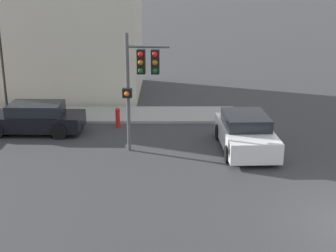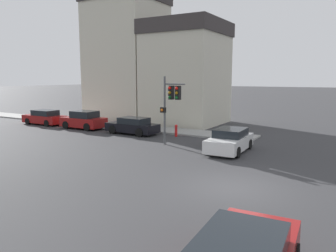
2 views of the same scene
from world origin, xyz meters
name	(u,v)px [view 2 (image 2 of 2)]	position (x,y,z in m)	size (l,w,h in m)	color
ground_plane	(235,188)	(0.00, 0.00, 0.00)	(300.00, 300.00, 0.00)	#333335
sidewalk_strip	(3,115)	(10.90, 32.12, 0.06)	(2.61, 60.00, 0.13)	gray
rowhouse_backdrop	(151,64)	(15.89, 14.44, 5.83)	(7.26, 14.08, 13.02)	beige
traffic_signal	(171,99)	(6.03, 6.49, 3.09)	(0.54, 1.76, 4.54)	#515456
crossing_car_0	(230,141)	(6.21, 2.46, 0.67)	(4.22, 2.07, 1.39)	silver
parked_car_0	(133,126)	(8.32, 11.29, 0.64)	(1.93, 4.34, 1.32)	black
parked_car_1	(84,120)	(8.34, 16.61, 0.74)	(2.03, 4.00, 1.57)	maroon
parked_car_2	(45,118)	(8.39, 21.78, 0.66)	(1.88, 4.35, 1.38)	maroon
fire_hydrant	(176,130)	(9.03, 7.73, 0.49)	(0.22, 0.22, 0.92)	red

